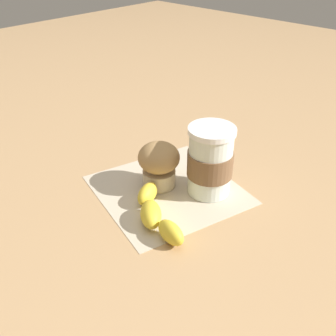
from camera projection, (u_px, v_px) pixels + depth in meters
name	position (u px, v px, depth m)	size (l,w,h in m)	color
ground_plane	(168.00, 190.00, 0.75)	(3.00, 3.00, 0.00)	tan
paper_napkin	(168.00, 190.00, 0.75)	(0.25, 0.25, 0.00)	beige
coffee_cup	(210.00, 161.00, 0.71)	(0.09, 0.09, 0.13)	silver
muffin	(160.00, 163.00, 0.74)	(0.08, 0.08, 0.09)	beige
banana	(156.00, 213.00, 0.66)	(0.10, 0.15, 0.04)	yellow
wooden_stirrer	(224.00, 148.00, 0.89)	(0.11, 0.01, 0.00)	#9E7547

